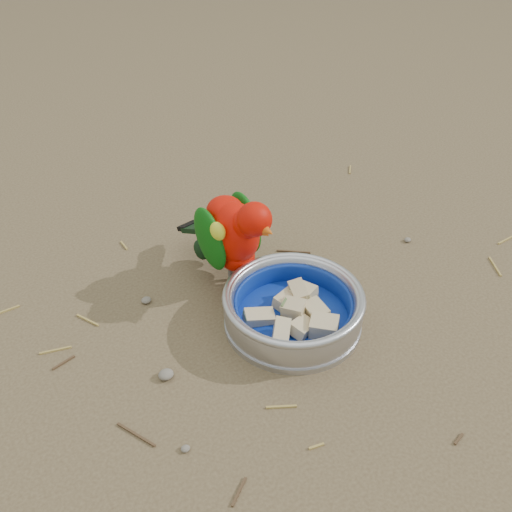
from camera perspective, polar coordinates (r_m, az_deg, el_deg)
ground at (r=0.87m, az=8.87°, el=-9.74°), size 60.00×60.00×0.00m
food_bowl at (r=0.90m, az=3.68°, el=-6.37°), size 0.22×0.22×0.02m
bowl_wall at (r=0.88m, az=3.75°, el=-4.95°), size 0.22×0.22×0.04m
fruit_wedges at (r=0.89m, az=3.73°, el=-5.29°), size 0.13×0.13×0.03m
lory_parrot at (r=0.94m, az=-2.25°, el=1.63°), size 0.14×0.23×0.17m
ground_debris at (r=0.89m, az=9.95°, el=-7.95°), size 0.90×0.80×0.01m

